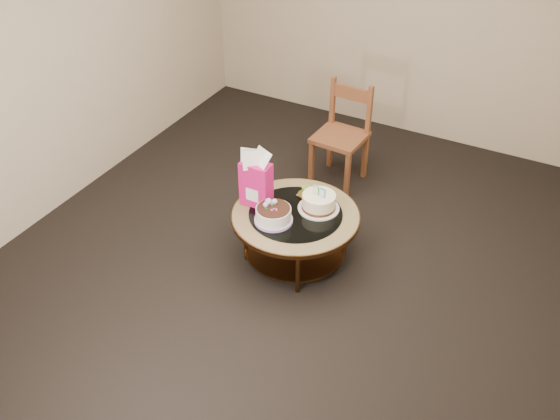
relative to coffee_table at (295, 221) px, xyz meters
The scene contains 8 objects.
ground 0.38m from the coffee_table, 164.05° to the left, with size 5.00×5.00×0.00m, color black.
room_walls 1.16m from the coffee_table, 164.05° to the left, with size 4.52×5.02×2.61m.
coffee_table is the anchor object (origin of this frame).
decorated_cake 0.24m from the coffee_table, 121.69° to the right, with size 0.30×0.30×0.17m.
cream_cake 0.24m from the coffee_table, 45.44° to the left, with size 0.33×0.33×0.21m.
gift_bag 0.46m from the coffee_table, behind, with size 0.24×0.18×0.48m.
pillar_candle 0.27m from the coffee_table, 97.63° to the left, with size 0.14×0.14×0.10m.
dining_chair 1.28m from the coffee_table, 97.14° to the left, with size 0.47×0.47×0.96m.
Camera 1 is at (1.74, -3.51, 3.39)m, focal length 40.00 mm.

